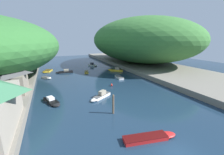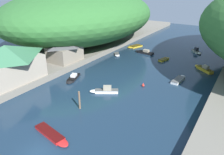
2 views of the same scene
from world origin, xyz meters
TOP-DOWN VIEW (x-y plane):
  - water_surface at (0.00, 30.00)m, footprint 130.00×130.00m
  - right_bank at (25.51, 30.00)m, footprint 22.00×120.00m
  - hillside_right at (26.61, 46.82)m, footprint 38.84×54.38m
  - boathouse_shed at (-18.09, 23.88)m, footprint 6.16×7.60m
  - boat_yellow_tender at (-6.23, 42.97)m, footprint 5.67×2.09m
  - boat_moored_right at (-11.51, 47.17)m, footprint 3.64×5.46m
  - boat_far_right_bank at (6.29, 51.50)m, footprint 3.54×4.07m
  - boat_red_skiff at (0.75, 40.42)m, footprint 2.03×4.06m
  - boat_open_rowboat at (-2.27, 17.12)m, footprint 5.04×3.76m
  - boat_mid_channel at (-10.95, 18.41)m, footprint 3.05×5.23m
  - boat_small_dinghy at (10.66, 38.41)m, footprint 4.95×4.32m
  - boat_near_quay at (7.73, 29.79)m, footprint 1.86×5.17m
  - boat_cabin_cruiser at (-11.66, 37.16)m, footprint 2.85×3.26m
  - boat_far_upstream at (-0.82, 3.25)m, footprint 6.52×2.49m
  - mooring_post_second at (-2.43, 10.55)m, footprint 0.31×0.31m
  - channel_buoy_near at (2.72, 23.23)m, footprint 0.51×0.51m

SIDE VIEW (x-z plane):
  - water_surface at x=0.00m, z-range 0.00..0.00m
  - boat_moored_right at x=-11.51m, z-range 0.00..0.40m
  - boat_far_upstream at x=-0.82m, z-range 0.00..0.47m
  - boat_cabin_cruiser at x=-11.66m, z-range 0.00..0.47m
  - boat_red_skiff at x=0.75m, z-range 0.00..0.49m
  - boat_near_quay at x=7.73m, z-range 0.00..0.55m
  - channel_buoy_near at x=2.72m, z-range -0.08..0.67m
  - boat_mid_channel at x=-10.95m, z-range -0.18..0.80m
  - boat_yellow_tender at x=-6.23m, z-range -0.22..0.95m
  - boat_open_rowboat at x=-2.27m, z-range -0.27..1.08m
  - boat_far_right_bank at x=6.29m, z-range -0.29..1.13m
  - boat_small_dinghy at x=10.66m, z-range -0.25..1.13m
  - right_bank at x=25.51m, z-range 0.00..1.26m
  - mooring_post_second at x=-2.43m, z-range 0.01..3.11m
  - boathouse_shed at x=-18.09m, z-range 1.35..6.37m
  - hillside_right at x=26.61m, z-range 1.26..19.81m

